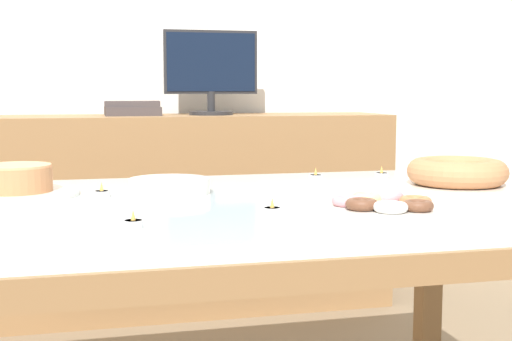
# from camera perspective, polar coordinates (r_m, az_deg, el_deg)

# --- Properties ---
(wall_back) EXTENTS (8.00, 0.10, 2.60)m
(wall_back) POSITION_cam_1_polar(r_m,az_deg,el_deg) (3.52, -7.36, 11.31)
(wall_back) COLOR white
(wall_back) RESTS_ON ground
(dining_table) EXTENTS (1.57, 1.02, 0.73)m
(dining_table) POSITION_cam_1_polar(r_m,az_deg,el_deg) (1.77, -0.35, -4.99)
(dining_table) COLOR silver
(dining_table) RESTS_ON ground
(sideboard) EXTENTS (1.96, 0.44, 0.89)m
(sideboard) POSITION_cam_1_polar(r_m,az_deg,el_deg) (3.26, -6.53, -3.40)
(sideboard) COLOR olive
(sideboard) RESTS_ON ground
(computer_monitor) EXTENTS (0.42, 0.20, 0.38)m
(computer_monitor) POSITION_cam_1_polar(r_m,az_deg,el_deg) (3.24, -3.63, 7.82)
(computer_monitor) COLOR #262628
(computer_monitor) RESTS_ON sideboard
(book_stack) EXTENTS (0.25, 0.18, 0.06)m
(book_stack) POSITION_cam_1_polar(r_m,az_deg,el_deg) (3.19, -9.85, 4.91)
(book_stack) COLOR #3F3838
(book_stack) RESTS_ON sideboard
(cake_chocolate_round) EXTENTS (0.31, 0.31, 0.08)m
(cake_chocolate_round) POSITION_cam_1_polar(r_m,az_deg,el_deg) (1.90, -18.66, -0.99)
(cake_chocolate_round) COLOR silver
(cake_chocolate_round) RESTS_ON dining_table
(cake_golden_bundt) EXTENTS (0.32, 0.32, 0.08)m
(cake_golden_bundt) POSITION_cam_1_polar(r_m,az_deg,el_deg) (2.00, 15.79, -0.33)
(cake_golden_bundt) COLOR silver
(cake_golden_bundt) RESTS_ON dining_table
(pastry_platter) EXTENTS (0.32, 0.32, 0.04)m
(pastry_platter) POSITION_cam_1_polar(r_m,az_deg,el_deg) (1.59, 10.14, -2.86)
(pastry_platter) COLOR silver
(pastry_platter) RESTS_ON dining_table
(plate_stack) EXTENTS (0.21, 0.21, 0.04)m
(plate_stack) POSITION_cam_1_polar(r_m,az_deg,el_deg) (1.85, -6.95, -1.25)
(plate_stack) COLOR silver
(plate_stack) RESTS_ON dining_table
(tealight_centre) EXTENTS (0.04, 0.04, 0.04)m
(tealight_centre) POSITION_cam_1_polar(r_m,az_deg,el_deg) (1.53, 1.31, -3.19)
(tealight_centre) COLOR silver
(tealight_centre) RESTS_ON dining_table
(tealight_right_edge) EXTENTS (0.04, 0.04, 0.04)m
(tealight_right_edge) POSITION_cam_1_polar(r_m,az_deg,el_deg) (2.12, 4.79, -0.50)
(tealight_right_edge) COLOR silver
(tealight_right_edge) RESTS_ON dining_table
(tealight_near_front) EXTENTS (0.04, 0.04, 0.04)m
(tealight_near_front) POSITION_cam_1_polar(r_m,az_deg,el_deg) (2.20, 10.01, -0.34)
(tealight_near_front) COLOR silver
(tealight_near_front) RESTS_ON dining_table
(tealight_near_cakes) EXTENTS (0.04, 0.04, 0.04)m
(tealight_near_cakes) POSITION_cam_1_polar(r_m,az_deg,el_deg) (1.83, -12.24, -1.78)
(tealight_near_cakes) COLOR silver
(tealight_near_cakes) RESTS_ON dining_table
(tealight_left_edge) EXTENTS (0.04, 0.04, 0.04)m
(tealight_left_edge) POSITION_cam_1_polar(r_m,az_deg,el_deg) (1.41, -9.79, -4.17)
(tealight_left_edge) COLOR silver
(tealight_left_edge) RESTS_ON dining_table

